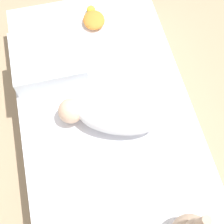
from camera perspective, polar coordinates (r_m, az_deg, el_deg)
name	(u,v)px	position (r m, az deg, el deg)	size (l,w,h in m)	color
ground_plane	(107,128)	(1.75, -0.98, -2.89)	(12.00, 12.00, 0.00)	#9E8466
bed_mattress	(106,119)	(1.64, -1.05, -1.36)	(1.52, 0.85, 0.23)	white
swaddled_baby	(112,116)	(1.44, -0.05, -0.65)	(0.30, 0.48, 0.16)	white
pillow	(48,59)	(1.66, -11.59, 9.53)	(0.32, 0.36, 0.11)	white
turtle_plush	(94,19)	(1.83, -3.39, 16.64)	(0.17, 0.12, 0.06)	orange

